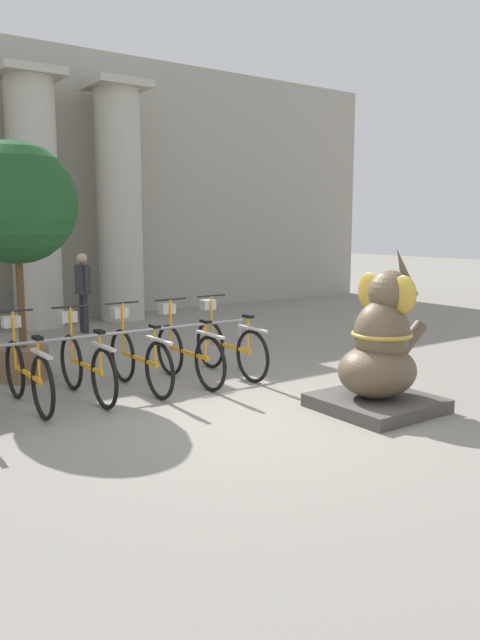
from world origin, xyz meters
TOP-DOWN VIEW (x-y plane):
  - ground_plane at (0.00, 0.00)m, footprint 60.00×60.00m
  - building_facade at (0.00, 8.60)m, footprint 20.00×0.20m
  - column_middle at (0.00, 7.60)m, footprint 1.23×1.23m
  - column_right at (1.87, 7.60)m, footprint 1.23×1.23m
  - bike_rack at (-0.91, 1.95)m, footprint 4.15×0.05m
  - bicycle_1 at (-1.97, 1.86)m, footprint 0.48×1.78m
  - bicycle_2 at (-1.26, 1.85)m, footprint 0.48×1.78m
  - bicycle_3 at (-0.55, 1.83)m, footprint 0.48×1.78m
  - bicycle_4 at (0.16, 1.80)m, footprint 0.48×1.78m
  - bicycle_5 at (0.87, 1.85)m, footprint 0.48×1.78m
  - elephant_statue at (1.34, -0.55)m, footprint 1.23×1.23m
  - person_pedestrian at (0.49, 6.38)m, footprint 0.21×0.47m
  - potted_tree at (-1.60, 3.24)m, footprint 1.63×1.63m

SIDE VIEW (x-z plane):
  - ground_plane at x=0.00m, z-range 0.00..0.00m
  - bicycle_1 at x=-1.97m, z-range -0.12..0.98m
  - bicycle_2 at x=-1.26m, z-range -0.12..0.98m
  - bicycle_3 at x=-0.55m, z-range -0.12..0.98m
  - bicycle_4 at x=0.16m, z-range -0.12..0.98m
  - bicycle_5 at x=0.87m, z-range -0.12..0.98m
  - bike_rack at x=-0.91m, z-range 0.23..1.00m
  - elephant_statue at x=1.34m, z-range -0.31..1.58m
  - person_pedestrian at x=0.49m, z-range 0.15..1.72m
  - potted_tree at x=-1.60m, z-range 0.70..3.92m
  - column_middle at x=0.00m, z-range 0.04..5.20m
  - column_right at x=1.87m, z-range 0.04..5.20m
  - building_facade at x=0.00m, z-range 0.00..6.00m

